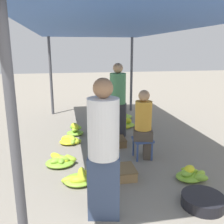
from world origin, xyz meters
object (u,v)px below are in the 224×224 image
vendor_seated (144,124)px  banana_pile_left_1 (61,160)px  crate_mid (115,142)px  banana_pile_right_1 (122,116)px  vendor_foreground (104,149)px  stool (143,142)px  banana_pile_right_0 (126,124)px  shopper_walking_mid (118,99)px  banana_pile_left_3 (75,130)px  crate_near (122,173)px  banana_pile_left_2 (79,179)px  banana_pile_left_0 (70,140)px  banana_pile_right_2 (191,175)px  basin_black (203,201)px

vendor_seated → banana_pile_left_1: bearing=-179.6°
crate_mid → banana_pile_right_1: bearing=73.2°
vendor_foreground → stool: size_ratio=4.43×
banana_pile_right_0 → shopper_walking_mid: size_ratio=0.32×
banana_pile_left_3 → banana_pile_right_0: (1.32, 0.41, -0.07)m
crate_near → shopper_walking_mid: size_ratio=0.25×
banana_pile_left_2 → banana_pile_left_0: bearing=92.7°
banana_pile_right_0 → crate_mid: 1.34m
vendor_foreground → banana_pile_left_0: size_ratio=3.42×
banana_pile_left_2 → banana_pile_left_3: (0.05, 2.20, 0.07)m
banana_pile_left_3 → crate_near: banana_pile_left_3 is taller
stool → crate_mid: stool is taller
banana_pile_right_0 → banana_pile_right_2: 2.86m
vendor_foreground → banana_pile_right_1: 4.49m
stool → crate_mid: 0.82m
banana_pile_left_0 → banana_pile_right_1: size_ratio=0.91×
banana_pile_right_0 → crate_mid: size_ratio=1.30×
stool → vendor_foreground: bearing=-122.3°
vendor_seated → shopper_walking_mid: size_ratio=0.76×
banana_pile_left_2 → shopper_walking_mid: (1.01, 1.94, 0.80)m
banana_pile_left_3 → basin_black: bearing=-64.2°
banana_pile_left_1 → shopper_walking_mid: shopper_walking_mid is taller
banana_pile_right_1 → crate_mid: banana_pile_right_1 is taller
banana_pile_left_0 → basin_black: bearing=-57.8°
banana_pile_right_1 → stool: bearing=-95.2°
vendor_foreground → crate_mid: 2.43m
vendor_seated → banana_pile_left_0: size_ratio=2.60×
banana_pile_left_0 → crate_near: (0.75, -1.65, 0.02)m
basin_black → banana_pile_left_1: bearing=139.3°
shopper_walking_mid → banana_pile_right_0: bearing=61.7°
crate_mid → shopper_walking_mid: shopper_walking_mid is taller
stool → banana_pile_left_2: bearing=-150.9°
stool → vendor_seated: 0.35m
vendor_seated → banana_pile_right_0: 2.02m
crate_near → shopper_walking_mid: (0.34, 1.90, 0.79)m
vendor_seated → banana_pile_right_0: (0.14, 1.93, -0.59)m
vendor_foreground → shopper_walking_mid: size_ratio=1.00×
crate_mid → stool: bearing=-62.4°
banana_pile_left_1 → crate_mid: size_ratio=1.35×
vendor_seated → banana_pile_right_1: vendor_seated is taller
crate_mid → banana_pile_left_3: bearing=134.2°
banana_pile_left_2 → vendor_foreground: bearing=-73.4°
vendor_foreground → crate_mid: vendor_foreground is taller
basin_black → banana_pile_left_1: size_ratio=0.98×
banana_pile_right_1 → crate_near: (-0.79, -3.37, 0.01)m
stool → banana_pile_left_1: 1.50m
basin_black → banana_pile_left_1: banana_pile_left_1 is taller
banana_pile_left_1 → banana_pile_left_2: (0.27, -0.67, -0.01)m
banana_pile_left_3 → banana_pile_right_0: banana_pile_left_3 is taller
banana_pile_left_1 → vendor_seated: bearing=0.4°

